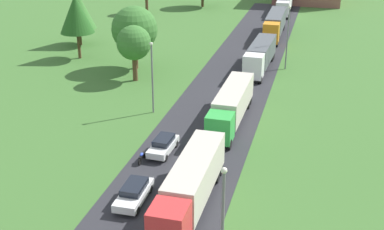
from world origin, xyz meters
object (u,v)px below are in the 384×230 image
(truck_lead, at_px, (191,185))
(tree_maple, at_px, (78,9))
(motorcycle_courier, at_px, (142,157))
(tree_ash, at_px, (134,43))
(truck_fourth, at_px, (275,24))
(truck_second, at_px, (231,104))
(tree_lime, at_px, (76,14))
(truck_third, at_px, (260,55))
(car_second, at_px, (134,193))
(lamppost_lead, at_px, (223,227))
(car_third, at_px, (163,145))
(truck_fifth, at_px, (285,3))
(lamppost_third, at_px, (288,35))
(tree_birch, at_px, (135,29))
(lamppost_second, at_px, (152,74))

(truck_lead, xyz_separation_m, tree_maple, (-28.98, 40.53, 3.45))
(motorcycle_courier, bearing_deg, tree_ash, 112.28)
(truck_lead, relative_size, truck_fourth, 0.92)
(truck_second, relative_size, tree_lime, 1.44)
(truck_third, bearing_deg, tree_ash, -150.16)
(truck_second, distance_m, car_second, 17.33)
(lamppost_lead, distance_m, tree_ash, 39.33)
(truck_second, height_order, car_third, truck_second)
(lamppost_lead, distance_m, tree_maple, 58.77)
(motorcycle_courier, bearing_deg, truck_fifth, 84.81)
(car_second, bearing_deg, truck_third, 82.30)
(truck_fourth, xyz_separation_m, car_second, (-4.65, -53.69, -1.39))
(truck_fourth, relative_size, car_third, 3.20)
(truck_fifth, relative_size, lamppost_third, 1.37)
(tree_birch, bearing_deg, truck_fourth, 53.66)
(lamppost_second, height_order, tree_lime, tree_lime)
(lamppost_second, xyz_separation_m, tree_maple, (-20.15, 23.34, 1.19))
(lamppost_third, relative_size, tree_birch, 1.01)
(truck_fifth, height_order, lamppost_lead, lamppost_lead)
(lamppost_third, bearing_deg, truck_fourth, 101.32)
(truck_second, distance_m, truck_third, 18.50)
(motorcycle_courier, height_order, tree_lime, tree_lime)
(truck_third, relative_size, tree_ash, 1.75)
(lamppost_second, distance_m, tree_ash, 11.00)
(car_third, bearing_deg, car_second, -87.66)
(tree_birch, relative_size, tree_lime, 0.94)
(truck_fifth, height_order, motorcycle_courier, truck_fifth)
(lamppost_third, height_order, tree_birch, lamppost_third)
(lamppost_third, bearing_deg, tree_birch, -165.89)
(lamppost_lead, xyz_separation_m, tree_birch, (-20.17, 39.46, 0.71))
(car_second, xyz_separation_m, tree_birch, (-11.68, 31.49, 4.61))
(tree_maple, xyz_separation_m, tree_ash, (14.51, -13.91, -0.70))
(truck_third, height_order, truck_fifth, truck_fifth)
(truck_second, bearing_deg, lamppost_lead, -80.49)
(car_second, relative_size, tree_birch, 0.54)
(truck_lead, relative_size, truck_second, 0.99)
(truck_fourth, distance_m, tree_lime, 32.91)
(tree_birch, distance_m, tree_maple, 15.77)
(truck_fourth, distance_m, tree_ash, 30.79)
(motorcycle_courier, bearing_deg, truck_second, 60.32)
(truck_fourth, xyz_separation_m, truck_fifth, (-0.23, 18.93, -0.11))
(truck_second, distance_m, truck_fourth, 36.97)
(car_third, bearing_deg, truck_lead, -59.83)
(truck_fourth, height_order, truck_fifth, truck_fourth)
(truck_third, xyz_separation_m, truck_fourth, (-0.11, 18.48, 0.11))
(motorcycle_courier, xyz_separation_m, lamppost_third, (9.71, 30.21, 4.25))
(tree_lime, bearing_deg, car_third, -50.58)
(lamppost_second, height_order, tree_ash, lamppost_second)
(tree_ash, bearing_deg, motorcycle_courier, -67.72)
(lamppost_third, bearing_deg, lamppost_second, -123.06)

